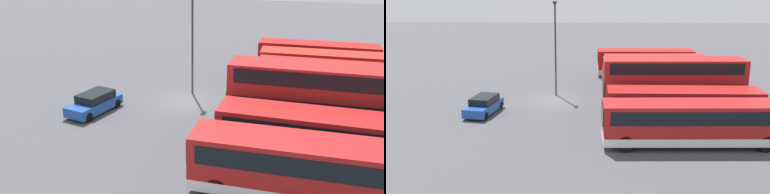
# 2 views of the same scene
# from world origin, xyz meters

# --- Properties ---
(ground_plane) EXTENTS (140.00, 140.00, 0.00)m
(ground_plane) POSITION_xyz_m (0.00, 0.00, 0.00)
(ground_plane) COLOR #47474C
(bus_single_deck_near_end) EXTENTS (2.73, 10.68, 2.95)m
(bus_single_deck_near_end) POSITION_xyz_m (-10.57, 9.32, 1.62)
(bus_single_deck_near_end) COLOR #B71411
(bus_single_deck_near_end) RESTS_ON ground
(bus_single_deck_second) EXTENTS (3.01, 10.71, 2.95)m
(bus_single_deck_second) POSITION_xyz_m (-6.99, 9.91, 1.62)
(bus_single_deck_second) COLOR red
(bus_single_deck_second) RESTS_ON ground
(bus_single_deck_third) EXTENTS (2.81, 10.32, 2.95)m
(bus_single_deck_third) POSITION_xyz_m (-3.51, 10.01, 1.62)
(bus_single_deck_third) COLOR #B71411
(bus_single_deck_third) RESTS_ON ground
(bus_single_deck_fourth) EXTENTS (2.97, 10.33, 2.95)m
(bus_single_deck_fourth) POSITION_xyz_m (0.12, 9.36, 1.62)
(bus_single_deck_fourth) COLOR #B71411
(bus_single_deck_fourth) RESTS_ON ground
(bus_double_decker_fifth) EXTENTS (2.84, 11.32, 4.55)m
(bus_double_decker_fifth) POSITION_xyz_m (3.60, 9.76, 2.45)
(bus_double_decker_fifth) COLOR #A51919
(bus_double_decker_fifth) RESTS_ON ground
(bus_single_deck_sixth) EXTENTS (2.67, 11.17, 2.95)m
(bus_single_deck_sixth) POSITION_xyz_m (7.17, 9.90, 1.62)
(bus_single_deck_sixth) COLOR #A51919
(bus_single_deck_sixth) RESTS_ON ground
(bus_single_deck_seventh) EXTENTS (2.90, 11.95, 2.95)m
(bus_single_deck_seventh) POSITION_xyz_m (10.67, 9.82, 1.62)
(bus_single_deck_seventh) COLOR #A51919
(bus_single_deck_seventh) RESTS_ON ground
(car_hatchback_silver) EXTENTS (4.52, 2.59, 1.43)m
(car_hatchback_silver) POSITION_xyz_m (3.93, -5.54, 0.70)
(car_hatchback_silver) COLOR #1E479E
(car_hatchback_silver) RESTS_ON ground
(lamp_post_tall) EXTENTS (0.70, 0.30, 8.71)m
(lamp_post_tall) POSITION_xyz_m (-1.94, -0.07, 5.04)
(lamp_post_tall) COLOR #38383D
(lamp_post_tall) RESTS_ON ground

